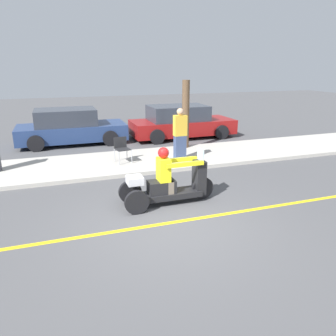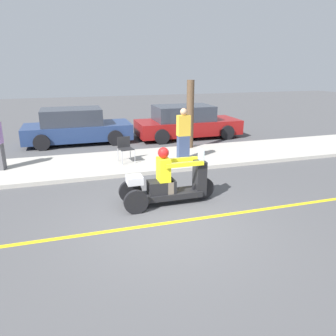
{
  "view_description": "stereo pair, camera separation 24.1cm",
  "coord_description": "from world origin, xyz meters",
  "px_view_note": "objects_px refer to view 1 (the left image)",
  "views": [
    {
      "loc": [
        -2.09,
        -5.94,
        3.22
      ],
      "look_at": [
        0.31,
        1.0,
        0.9
      ],
      "focal_mm": 35.0,
      "sensor_mm": 36.0,
      "label": 1
    },
    {
      "loc": [
        -1.86,
        -6.01,
        3.22
      ],
      "look_at": [
        0.31,
        1.0,
        0.9
      ],
      "focal_mm": 35.0,
      "sensor_mm": 36.0,
      "label": 2
    }
  ],
  "objects_px": {
    "parked_car_lot_right": "(181,122)",
    "parked_car_lot_center": "(70,127)",
    "tree_trunk": "(186,114)",
    "motorcycle_trike": "(168,184)",
    "spectator_with_child": "(180,136)",
    "folding_chair_curbside": "(122,147)"
  },
  "relations": [
    {
      "from": "motorcycle_trike",
      "to": "tree_trunk",
      "type": "xyz_separation_m",
      "value": [
        2.32,
        4.7,
        0.9
      ]
    },
    {
      "from": "folding_chair_curbside",
      "to": "tree_trunk",
      "type": "height_order",
      "value": "tree_trunk"
    },
    {
      "from": "spectator_with_child",
      "to": "folding_chair_curbside",
      "type": "xyz_separation_m",
      "value": [
        -1.88,
        0.46,
        -0.34
      ]
    },
    {
      "from": "spectator_with_child",
      "to": "motorcycle_trike",
      "type": "bearing_deg",
      "value": -115.69
    },
    {
      "from": "parked_car_lot_right",
      "to": "tree_trunk",
      "type": "relative_size",
      "value": 1.83
    },
    {
      "from": "motorcycle_trike",
      "to": "folding_chair_curbside",
      "type": "relative_size",
      "value": 2.84
    },
    {
      "from": "parked_car_lot_center",
      "to": "tree_trunk",
      "type": "relative_size",
      "value": 1.73
    },
    {
      "from": "tree_trunk",
      "to": "parked_car_lot_center",
      "type": "bearing_deg",
      "value": 147.96
    },
    {
      "from": "motorcycle_trike",
      "to": "folding_chair_curbside",
      "type": "distance_m",
      "value": 3.53
    },
    {
      "from": "spectator_with_child",
      "to": "parked_car_lot_right",
      "type": "xyz_separation_m",
      "value": [
        1.56,
        3.94,
        -0.27
      ]
    },
    {
      "from": "spectator_with_child",
      "to": "parked_car_lot_right",
      "type": "relative_size",
      "value": 0.38
    },
    {
      "from": "folding_chair_curbside",
      "to": "parked_car_lot_center",
      "type": "distance_m",
      "value": 4.07
    },
    {
      "from": "motorcycle_trike",
      "to": "parked_car_lot_center",
      "type": "height_order",
      "value": "parked_car_lot_center"
    },
    {
      "from": "motorcycle_trike",
      "to": "parked_car_lot_center",
      "type": "bearing_deg",
      "value": 104.2
    },
    {
      "from": "folding_chair_curbside",
      "to": "parked_car_lot_center",
      "type": "xyz_separation_m",
      "value": [
        -1.43,
        3.81,
        0.07
      ]
    },
    {
      "from": "tree_trunk",
      "to": "parked_car_lot_right",
      "type": "bearing_deg",
      "value": 72.89
    },
    {
      "from": "motorcycle_trike",
      "to": "tree_trunk",
      "type": "height_order",
      "value": "tree_trunk"
    },
    {
      "from": "folding_chair_curbside",
      "to": "parked_car_lot_center",
      "type": "relative_size",
      "value": 0.18
    },
    {
      "from": "motorcycle_trike",
      "to": "folding_chair_curbside",
      "type": "height_order",
      "value": "motorcycle_trike"
    },
    {
      "from": "parked_car_lot_right",
      "to": "parked_car_lot_center",
      "type": "bearing_deg",
      "value": 176.05
    },
    {
      "from": "motorcycle_trike",
      "to": "parked_car_lot_right",
      "type": "relative_size",
      "value": 0.5
    },
    {
      "from": "parked_car_lot_center",
      "to": "tree_trunk",
      "type": "xyz_separation_m",
      "value": [
        4.17,
        -2.61,
        0.7
      ]
    }
  ]
}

